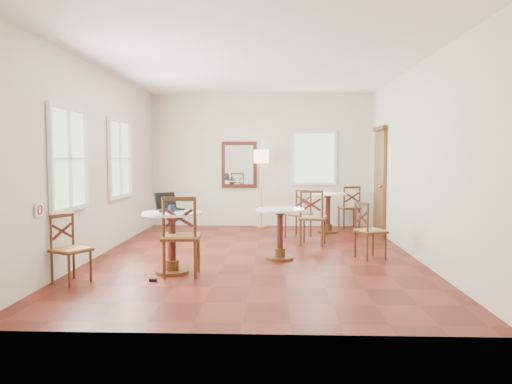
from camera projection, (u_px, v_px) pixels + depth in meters
ground at (255, 256)px, 7.87m from camera, size 7.00×7.00×0.00m
room_shell at (252, 138)px, 8.02m from camera, size 5.02×7.02×3.01m
cafe_table_near at (172, 236)px, 6.65m from camera, size 0.79×0.79×0.83m
cafe_table_mid at (280, 228)px, 7.57m from camera, size 0.74×0.74×0.79m
cafe_table_back at (328, 208)px, 10.27m from camera, size 0.79×0.79×0.83m
chair_near_a at (181, 236)px, 6.51m from camera, size 0.52×0.52×1.07m
chair_near_b at (70, 249)px, 6.16m from camera, size 0.54×0.54×0.86m
chair_mid_a at (313, 217)px, 8.81m from camera, size 0.55×0.55×1.00m
chair_mid_b at (369, 231)px, 7.64m from camera, size 0.53×0.53×0.88m
chair_back_a at (349, 207)px, 10.94m from camera, size 0.51×0.51×0.94m
chair_back_b at (299, 213)px, 9.71m from camera, size 0.61×0.61×0.93m
floor_lamp at (261, 162)px, 10.91m from camera, size 0.34×0.34×1.74m
laptop at (168, 206)px, 6.88m from camera, size 0.43×0.43×0.24m
mouse at (162, 211)px, 6.56m from camera, size 0.10×0.07×0.04m
navy_mug at (172, 208)px, 6.62m from camera, size 0.12×0.08×0.10m
water_glass at (165, 206)px, 6.83m from camera, size 0.07×0.07×0.11m
power_adapter at (153, 280)px, 6.24m from camera, size 0.09×0.06×0.04m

